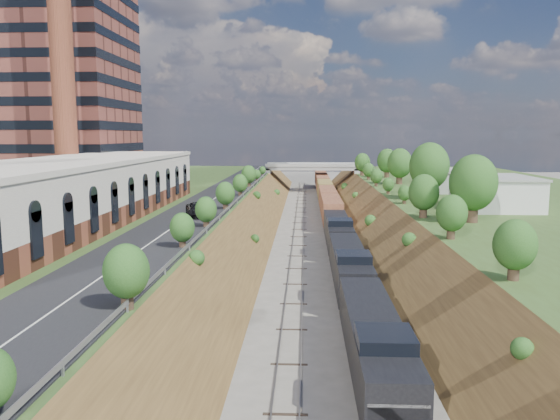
{
  "coord_description": "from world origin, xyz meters",
  "views": [
    {
      "loc": [
        -1.59,
        -21.27,
        14.72
      ],
      "look_at": [
        -4.59,
        41.86,
        6.0
      ],
      "focal_mm": 35.0,
      "sensor_mm": 36.0,
      "label": 1
    }
  ],
  "objects": [
    {
      "name": "commercial_building",
      "position": [
        -28.0,
        38.0,
        8.51
      ],
      "size": [
        14.3,
        62.3,
        7.0
      ],
      "color": "brown",
      "rests_on": "platform_left"
    },
    {
      "name": "overpass",
      "position": [
        0.0,
        122.0,
        4.92
      ],
      "size": [
        24.5,
        8.3,
        7.4
      ],
      "color": "gray",
      "rests_on": "ground"
    },
    {
      "name": "road",
      "position": [
        -15.5,
        60.0,
        5.05
      ],
      "size": [
        8.0,
        180.0,
        0.1
      ],
      "primitive_type": "cube",
      "color": "black",
      "rests_on": "platform_left"
    },
    {
      "name": "white_building_far",
      "position": [
        23.0,
        74.0,
        6.8
      ],
      "size": [
        8.0,
        10.0,
        3.6
      ],
      "primitive_type": "cube",
      "color": "silver",
      "rests_on": "platform_right"
    },
    {
      "name": "tree_left_crest",
      "position": [
        -11.8,
        20.0,
        7.04
      ],
      "size": [
        2.45,
        2.45,
        3.55
      ],
      "color": "#473323",
      "rests_on": "platform_left"
    },
    {
      "name": "rail_right_track",
      "position": [
        2.6,
        60.0,
        0.09
      ],
      "size": [
        1.58,
        180.0,
        0.18
      ],
      "primitive_type": "cube",
      "color": "gray",
      "rests_on": "ground"
    },
    {
      "name": "embankment_right",
      "position": [
        11.0,
        60.0,
        0.0
      ],
      "size": [
        10.0,
        180.0,
        10.0
      ],
      "primitive_type": "cube",
      "rotation": [
        0.0,
        0.79,
        0.0
      ],
      "color": "olive",
      "rests_on": "ground"
    },
    {
      "name": "rail_left_track",
      "position": [
        -2.6,
        60.0,
        0.09
      ],
      "size": [
        1.58,
        180.0,
        0.18
      ],
      "primitive_type": "cube",
      "color": "gray",
      "rests_on": "ground"
    },
    {
      "name": "freight_train",
      "position": [
        2.6,
        73.33,
        2.58
      ],
      "size": [
        3.03,
        138.32,
        4.55
      ],
      "color": "black",
      "rests_on": "ground"
    },
    {
      "name": "highrise_tower",
      "position": [
        -44.0,
        72.0,
        32.88
      ],
      "size": [
        22.0,
        22.0,
        53.9
      ],
      "color": "brown",
      "rests_on": "platform_left"
    },
    {
      "name": "embankment_left",
      "position": [
        -11.0,
        60.0,
        0.0
      ],
      "size": [
        10.0,
        180.0,
        10.0
      ],
      "primitive_type": "cube",
      "rotation": [
        0.0,
        0.79,
        0.0
      ],
      "color": "olive",
      "rests_on": "ground"
    },
    {
      "name": "tree_right_large",
      "position": [
        17.0,
        40.0,
        9.38
      ],
      "size": [
        5.25,
        5.25,
        7.61
      ],
      "color": "#473323",
      "rests_on": "platform_right"
    },
    {
      "name": "smokestack",
      "position": [
        -36.0,
        56.0,
        25.0
      ],
      "size": [
        3.2,
        3.2,
        40.0
      ],
      "primitive_type": "cylinder",
      "color": "brown",
      "rests_on": "platform_left"
    },
    {
      "name": "suv",
      "position": [
        -14.29,
        42.52,
        5.93
      ],
      "size": [
        4.38,
        6.5,
        1.66
      ],
      "primitive_type": "imported",
      "rotation": [
        0.0,
        0.0,
        0.3
      ],
      "color": "black",
      "rests_on": "road"
    },
    {
      "name": "platform_left",
      "position": [
        -33.0,
        60.0,
        2.5
      ],
      "size": [
        44.0,
        180.0,
        5.0
      ],
      "primitive_type": "cube",
      "color": "#3A4F20",
      "rests_on": "ground"
    },
    {
      "name": "white_building_near",
      "position": [
        23.5,
        52.0,
        7.0
      ],
      "size": [
        9.0,
        12.0,
        4.0
      ],
      "primitive_type": "cube",
      "color": "silver",
      "rests_on": "platform_right"
    },
    {
      "name": "guardrail",
      "position": [
        -11.4,
        59.8,
        5.55
      ],
      "size": [
        0.1,
        171.0,
        0.7
      ],
      "color": "#99999E",
      "rests_on": "platform_left"
    },
    {
      "name": "platform_right",
      "position": [
        33.0,
        60.0,
        2.5
      ],
      "size": [
        44.0,
        180.0,
        5.0
      ],
      "primitive_type": "cube",
      "color": "#3A4F20",
      "rests_on": "ground"
    }
  ]
}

